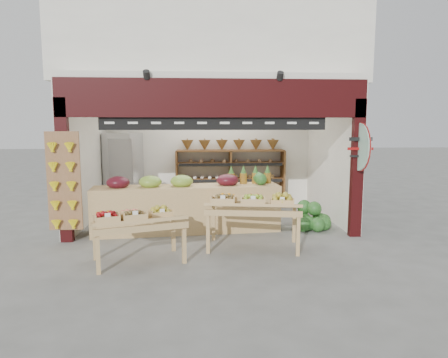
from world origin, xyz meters
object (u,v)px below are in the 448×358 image
watermelon_pile (312,219)px  display_table_left (132,219)px  display_table_right (250,203)px  cardboard_stack (141,209)px  back_shelving (230,164)px  refrigerator (124,172)px  mid_counter (187,207)px

watermelon_pile → display_table_left: bearing=-152.1°
display_table_left → display_table_right: display_table_right is taller
cardboard_stack → back_shelving: bearing=28.9°
display_table_right → watermelon_pile: display_table_right is taller
watermelon_pile → refrigerator: bearing=151.9°
back_shelving → mid_counter: (-1.10, -2.43, -0.63)m
refrigerator → display_table_right: size_ratio=1.13×
cardboard_stack → watermelon_pile: 3.90m
cardboard_stack → display_table_left: size_ratio=0.62×
mid_counter → display_table_left: 1.99m
mid_counter → watermelon_pile: bearing=0.0°
mid_counter → watermelon_pile: 2.63m
refrigerator → display_table_left: size_ratio=1.24×
back_shelving → display_table_left: (-1.91, -4.24, -0.44)m
watermelon_pile → back_shelving: bearing=121.9°
cardboard_stack → mid_counter: 1.66m
watermelon_pile → mid_counter: bearing=-180.0°
display_table_right → watermelon_pile: (1.47, 1.16, -0.59)m
mid_counter → display_table_right: mid_counter is taller
refrigerator → display_table_left: bearing=-61.1°
mid_counter → display_table_left: bearing=-114.0°
back_shelving → mid_counter: back_shelving is taller
refrigerator → cardboard_stack: (0.56, -1.07, -0.76)m
back_shelving → watermelon_pile: (1.51, -2.43, -0.94)m
display_table_left → cardboard_stack: bearing=95.4°
refrigerator → watermelon_pile: 4.90m
cardboard_stack → display_table_left: (0.29, -3.03, 0.48)m
display_table_left → watermelon_pile: (3.42, 1.81, -0.50)m
display_table_left → watermelon_pile: display_table_left is taller
back_shelving → watermelon_pile: size_ratio=3.51×
cardboard_stack → display_table_right: size_ratio=0.56×
mid_counter → display_table_right: size_ratio=2.18×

